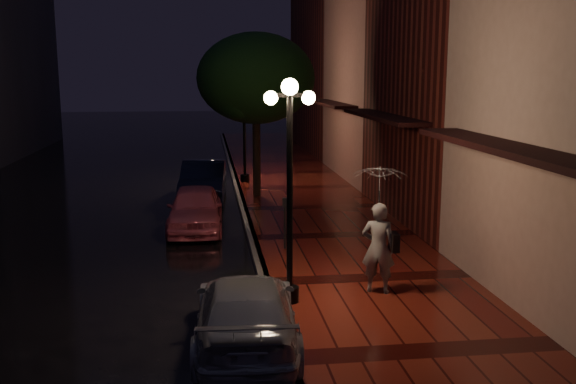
# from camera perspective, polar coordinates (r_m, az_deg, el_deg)

# --- Properties ---
(ground) EXTENTS (120.00, 120.00, 0.00)m
(ground) POSITION_cam_1_polar(r_m,az_deg,el_deg) (17.48, -3.15, -4.54)
(ground) COLOR black
(ground) RESTS_ON ground
(sidewalk) EXTENTS (4.50, 60.00, 0.15)m
(sidewalk) POSITION_cam_1_polar(r_m,az_deg,el_deg) (17.76, 4.13, -4.06)
(sidewalk) COLOR #4C110D
(sidewalk) RESTS_ON ground
(curb) EXTENTS (0.25, 60.00, 0.15)m
(curb) POSITION_cam_1_polar(r_m,az_deg,el_deg) (17.46, -3.15, -4.30)
(curb) COLOR #595451
(curb) RESTS_ON ground
(storefront_mid) EXTENTS (5.00, 8.00, 11.00)m
(storefront_mid) POSITION_cam_1_polar(r_m,az_deg,el_deg) (20.56, 16.61, 12.80)
(storefront_mid) COLOR #511914
(storefront_mid) RESTS_ON ground
(storefront_far) EXTENTS (5.00, 8.00, 9.00)m
(storefront_far) POSITION_cam_1_polar(r_m,az_deg,el_deg) (28.05, 9.82, 10.34)
(storefront_far) COLOR #8C5951
(storefront_far) RESTS_ON ground
(storefront_extra) EXTENTS (5.00, 12.00, 10.00)m
(storefront_extra) POSITION_cam_1_polar(r_m,az_deg,el_deg) (37.73, 5.31, 11.25)
(storefront_extra) COLOR #511914
(storefront_extra) RESTS_ON ground
(streetlamp_near) EXTENTS (0.96, 0.36, 4.31)m
(streetlamp_near) POSITION_cam_1_polar(r_m,az_deg,el_deg) (12.09, 0.15, 1.25)
(streetlamp_near) COLOR black
(streetlamp_near) RESTS_ON sidewalk
(streetlamp_far) EXTENTS (0.96, 0.36, 4.31)m
(streetlamp_far) POSITION_cam_1_polar(r_m,az_deg,el_deg) (25.95, -3.92, 6.26)
(streetlamp_far) COLOR black
(streetlamp_far) RESTS_ON sidewalk
(street_tree) EXTENTS (4.16, 4.16, 5.80)m
(street_tree) POSITION_cam_1_polar(r_m,az_deg,el_deg) (22.89, -2.85, 9.81)
(street_tree) COLOR black
(street_tree) RESTS_ON sidewalk
(pink_car) EXTENTS (1.65, 3.88, 1.31)m
(pink_car) POSITION_cam_1_polar(r_m,az_deg,el_deg) (18.89, -8.25, -1.45)
(pink_car) COLOR #CD5469
(pink_car) RESTS_ON ground
(navy_car) EXTENTS (1.77, 4.41, 1.42)m
(navy_car) POSITION_cam_1_polar(r_m,az_deg,el_deg) (23.17, -7.51, 0.96)
(navy_car) COLOR black
(navy_car) RESTS_ON ground
(silver_car) EXTENTS (1.92, 4.27, 1.21)m
(silver_car) POSITION_cam_1_polar(r_m,az_deg,el_deg) (10.97, -3.74, -10.57)
(silver_car) COLOR #97979E
(silver_car) RESTS_ON ground
(woman_with_umbrella) EXTENTS (1.08, 1.10, 2.60)m
(woman_with_umbrella) POSITION_cam_1_polar(r_m,az_deg,el_deg) (12.91, 8.13, -1.55)
(woman_with_umbrella) COLOR silver
(woman_with_umbrella) RESTS_ON sidewalk
(parking_meter) EXTENTS (0.13, 0.11, 1.31)m
(parking_meter) POSITION_cam_1_polar(r_m,az_deg,el_deg) (16.16, -0.28, -2.33)
(parking_meter) COLOR black
(parking_meter) RESTS_ON sidewalk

